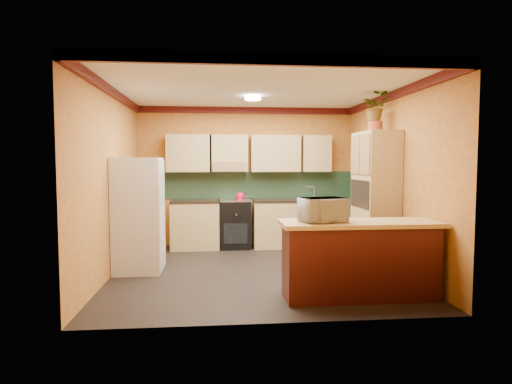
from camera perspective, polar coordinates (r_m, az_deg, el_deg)
room_shell at (r=6.62m, az=-0.00°, el=7.93°), size 4.24×4.24×2.72m
base_cabinets_back at (r=8.24m, az=1.53°, el=-4.33°), size 3.65×0.60×0.88m
countertop_back at (r=8.19m, az=1.53°, el=-1.15°), size 3.65×0.62×0.04m
stove at (r=8.19m, az=-2.83°, el=-4.28°), size 0.58×0.58×0.91m
kettle at (r=8.09m, az=-2.12°, el=-0.50°), size 0.17×0.17×0.18m
sink at (r=8.32m, az=6.84°, el=-0.85°), size 0.48×0.40×0.03m
base_cabinets_right at (r=7.81m, az=12.62°, el=-4.89°), size 0.60×0.80×0.88m
countertop_right at (r=7.75m, az=12.67°, el=-1.53°), size 0.62×0.80×0.04m
fridge at (r=6.60m, az=-15.41°, el=-2.97°), size 0.68×0.66×1.70m
pantry at (r=6.85m, az=15.58°, el=-1.04°), size 0.48×0.90×2.10m
fern_pot at (r=6.90m, az=15.60°, el=8.39°), size 0.22×0.22×0.16m
fern at (r=6.93m, az=15.65°, el=10.86°), size 0.48×0.45×0.44m
breakfast_bar at (r=5.35m, az=13.61°, el=-9.02°), size 1.80×0.55×0.88m
bar_top at (r=5.26m, az=13.69°, el=-4.08°), size 1.90×0.65×0.05m
microwave at (r=5.11m, az=8.90°, el=-2.37°), size 0.58×0.46×0.28m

